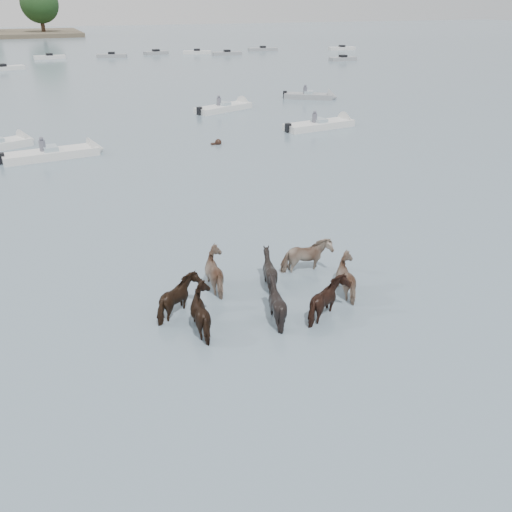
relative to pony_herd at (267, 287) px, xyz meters
name	(u,v)px	position (x,y,z in m)	size (l,w,h in m)	color
ground	(245,299)	(-0.62, 0.33, -0.46)	(400.00, 400.00, 0.00)	slate
pony_herd	(267,287)	(0.00, 0.00, 0.00)	(7.14, 4.74, 1.49)	black
swimming_pony	(218,143)	(5.02, 19.72, -0.36)	(0.72, 0.44, 0.44)	black
motorboat_a	(7,144)	(-7.70, 24.13, -0.23)	(4.85, 3.23, 1.92)	silver
motorboat_b	(65,153)	(-4.47, 20.37, -0.24)	(6.13, 2.25, 1.92)	silver
motorboat_c	(230,107)	(9.96, 30.90, -0.24)	(5.92, 3.71, 1.92)	silver
motorboat_d	(328,124)	(14.25, 21.51, -0.24)	(6.16, 2.39, 1.92)	silver
motorboat_e	(316,96)	(19.42, 32.93, -0.23)	(5.08, 4.05, 1.92)	gray
distant_flotilla	(66,61)	(0.03, 75.72, -0.20)	(103.80, 23.89, 0.93)	gray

